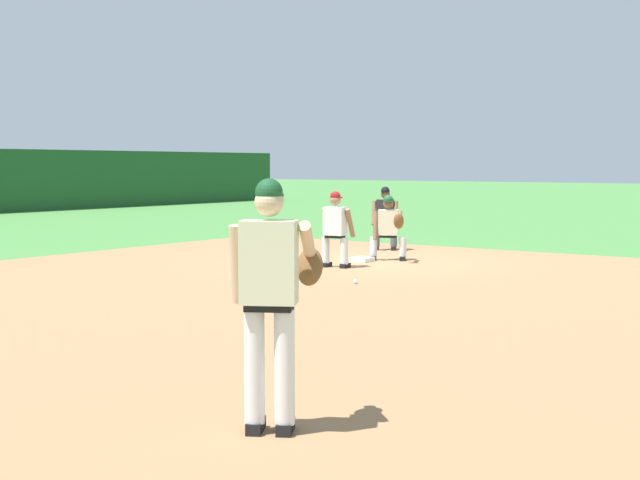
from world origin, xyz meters
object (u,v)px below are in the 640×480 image
first_base_bag (362,260)px  pitcher (272,289)px  baseball (355,282)px  baserunner (335,226)px  first_baseman (389,225)px  umpire (385,216)px

first_base_bag → pitcher: bearing=-150.3°
baseball → baserunner: (1.72, 1.59, 0.76)m
pitcher → first_baseman: (10.52, 5.40, -0.33)m
baseball → baserunner: size_ratio=0.05×
first_base_bag → first_baseman: (0.47, -0.34, 0.69)m
pitcher → first_baseman: bearing=27.2°
pitcher → first_baseman: 11.83m
first_base_bag → pitcher: size_ratio=0.20×
baserunner → umpire: same height
baseball → umpire: umpire is taller
umpire → pitcher: bearing=-151.8°
first_base_bag → baserunner: bearing=-172.8°
first_base_bag → baseball: (-2.89, -1.74, -0.01)m
baseball → umpire: bearing=26.8°
pitcher → baserunner: (8.88, 5.59, -0.27)m
baseball → baserunner: 2.46m
baserunner → first_base_bag: bearing=7.2°
baseball → pitcher: (-7.16, -4.00, 1.02)m
umpire → first_base_bag: bearing=-158.9°
baserunner → umpire: bearing=16.7°
first_base_bag → first_baseman: size_ratio=0.28×
baseball → first_baseman: bearing=22.6°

